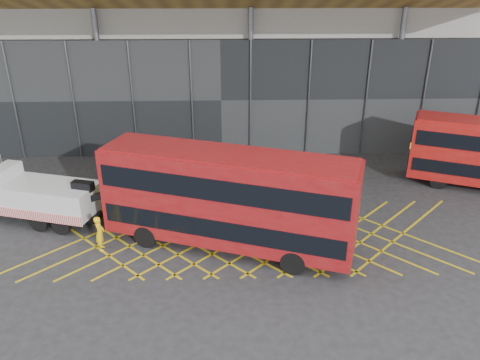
{
  "coord_description": "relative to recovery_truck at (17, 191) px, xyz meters",
  "views": [
    {
      "loc": [
        2.35,
        -20.17,
        12.15
      ],
      "look_at": [
        3.0,
        1.5,
        2.4
      ],
      "focal_mm": 35.0,
      "sensor_mm": 36.0,
      "label": 1
    }
  ],
  "objects": [
    {
      "name": "ground_plane",
      "position": [
        8.68,
        -2.26,
        -1.58
      ],
      "size": [
        120.0,
        120.0,
        0.0
      ],
      "primitive_type": "plane",
      "color": "#252628"
    },
    {
      "name": "road_markings",
      "position": [
        11.88,
        -2.26,
        -1.57
      ],
      "size": [
        23.16,
        7.16,
        0.01
      ],
      "color": "gold",
      "rests_on": "ground_plane"
    },
    {
      "name": "construction_building",
      "position": [
        10.6,
        16.13,
        7.4
      ],
      "size": [
        55.0,
        23.97,
        18.0
      ],
      "color": "gray",
      "rests_on": "ground_plane"
    },
    {
      "name": "recovery_truck",
      "position": [
        0.0,
        0.0,
        0.0
      ],
      "size": [
        9.76,
        4.57,
        3.42
      ],
      "rotation": [
        0.0,
        0.0,
        -0.28
      ],
      "color": "black",
      "rests_on": "ground_plane"
    },
    {
      "name": "bus_towed",
      "position": [
        11.03,
        -3.18,
        1.08
      ],
      "size": [
        11.96,
        6.5,
        4.79
      ],
      "rotation": [
        0.0,
        0.0,
        -0.34
      ],
      "color": "maroon",
      "rests_on": "ground_plane"
    },
    {
      "name": "worker",
      "position": [
        5.01,
        -3.26,
        -0.71
      ],
      "size": [
        0.5,
        0.69,
        1.74
      ],
      "primitive_type": "imported",
      "rotation": [
        0.0,
        0.0,
        1.71
      ],
      "color": "yellow",
      "rests_on": "ground_plane"
    }
  ]
}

